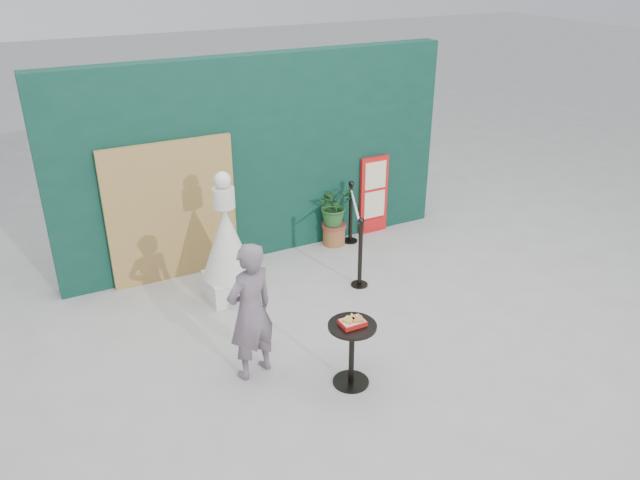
# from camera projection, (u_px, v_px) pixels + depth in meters

# --- Properties ---
(ground) EXTENTS (60.00, 60.00, 0.00)m
(ground) POSITION_uv_depth(u_px,v_px,m) (367.00, 356.00, 7.27)
(ground) COLOR #ADAAA5
(ground) RESTS_ON ground
(back_wall) EXTENTS (6.00, 0.30, 3.00)m
(back_wall) POSITION_uv_depth(u_px,v_px,m) (259.00, 159.00, 9.15)
(back_wall) COLOR #0A3126
(back_wall) RESTS_ON ground
(bamboo_fence) EXTENTS (1.80, 0.08, 2.00)m
(bamboo_fence) POSITION_uv_depth(u_px,v_px,m) (172.00, 212.00, 8.61)
(bamboo_fence) COLOR tan
(bamboo_fence) RESTS_ON ground
(woman) EXTENTS (0.67, 0.54, 1.61)m
(woman) POSITION_uv_depth(u_px,v_px,m) (251.00, 311.00, 6.66)
(woman) COLOR slate
(woman) RESTS_ON ground
(menu_board) EXTENTS (0.50, 0.07, 1.30)m
(menu_board) POSITION_uv_depth(u_px,v_px,m) (374.00, 195.00, 10.15)
(menu_board) COLOR red
(menu_board) RESTS_ON ground
(statue) EXTENTS (0.70, 0.70, 1.79)m
(statue) POSITION_uv_depth(u_px,v_px,m) (227.00, 248.00, 8.21)
(statue) COLOR white
(statue) RESTS_ON ground
(cafe_table) EXTENTS (0.52, 0.52, 0.75)m
(cafe_table) POSITION_uv_depth(u_px,v_px,m) (352.00, 345.00, 6.63)
(cafe_table) COLOR black
(cafe_table) RESTS_ON ground
(food_basket) EXTENTS (0.26, 0.19, 0.11)m
(food_basket) POSITION_uv_depth(u_px,v_px,m) (352.00, 322.00, 6.51)
(food_basket) COLOR #B51A13
(food_basket) RESTS_ON cafe_table
(planter) EXTENTS (0.59, 0.51, 1.00)m
(planter) POSITION_uv_depth(u_px,v_px,m) (334.00, 210.00, 9.75)
(planter) COLOR #995E32
(planter) RESTS_ON ground
(stanchion_barrier) EXTENTS (0.84, 1.54, 1.03)m
(stanchion_barrier) POSITION_uv_depth(u_px,v_px,m) (355.00, 232.00, 9.22)
(stanchion_barrier) COLOR black
(stanchion_barrier) RESTS_ON ground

